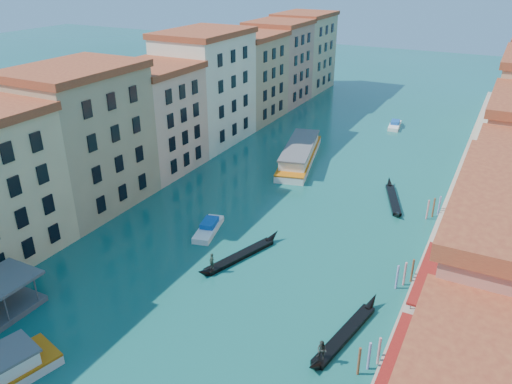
# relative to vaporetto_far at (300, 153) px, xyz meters

# --- Properties ---
(left_bank_palazzos) EXTENTS (12.80, 128.40, 21.00)m
(left_bank_palazzos) POSITION_rel_vaporetto_far_xyz_m (-20.39, -4.39, 8.28)
(left_bank_palazzos) COLOR #C7B587
(left_bank_palazzos) RESTS_ON ground
(quay) EXTENTS (4.00, 140.00, 1.00)m
(quay) POSITION_rel_vaporetto_far_xyz_m (27.61, -4.07, -0.92)
(quay) COLOR gray
(quay) RESTS_ON ground
(restaurant_awnings) EXTENTS (3.20, 44.55, 3.12)m
(restaurant_awnings) POSITION_rel_vaporetto_far_xyz_m (27.80, -46.07, 1.57)
(restaurant_awnings) COLOR maroon
(restaurant_awnings) RESTS_ON ground
(mooring_poles_right) EXTENTS (1.44, 54.24, 3.20)m
(mooring_poles_right) POSITION_rel_vaporetto_far_xyz_m (24.71, -40.27, -0.12)
(mooring_poles_right) COLOR brown
(mooring_poles_right) RESTS_ON ground
(vaporetto_far) EXTENTS (9.60, 21.76, 3.16)m
(vaporetto_far) POSITION_rel_vaporetto_far_xyz_m (0.00, 0.00, 0.00)
(vaporetto_far) COLOR silver
(vaporetto_far) RESTS_ON ground
(gondola_fore) EXTENTS (5.27, 13.06, 2.68)m
(gondola_fore) POSITION_rel_vaporetto_far_xyz_m (6.04, -32.55, -0.97)
(gondola_fore) COLOR black
(gondola_fore) RESTS_ON ground
(gondola_right) EXTENTS (3.49, 13.32, 2.67)m
(gondola_right) POSITION_rel_vaporetto_far_xyz_m (21.56, -40.32, -0.91)
(gondola_right) COLOR black
(gondola_right) RESTS_ON ground
(gondola_far) EXTENTS (5.36, 12.59, 1.85)m
(gondola_far) POSITION_rel_vaporetto_far_xyz_m (18.58, -8.32, -1.04)
(gondola_far) COLOR black
(gondola_far) RESTS_ON ground
(motorboat_mid) EXTENTS (3.77, 7.23, 1.43)m
(motorboat_mid) POSITION_rel_vaporetto_far_xyz_m (-0.71, -28.90, -0.86)
(motorboat_mid) COLOR white
(motorboat_mid) RESTS_ON ground
(motorboat_far) EXTENTS (2.76, 6.74, 1.36)m
(motorboat_far) POSITION_rel_vaporetto_far_xyz_m (10.39, 27.41, -0.89)
(motorboat_far) COLOR white
(motorboat_far) RESTS_ON ground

